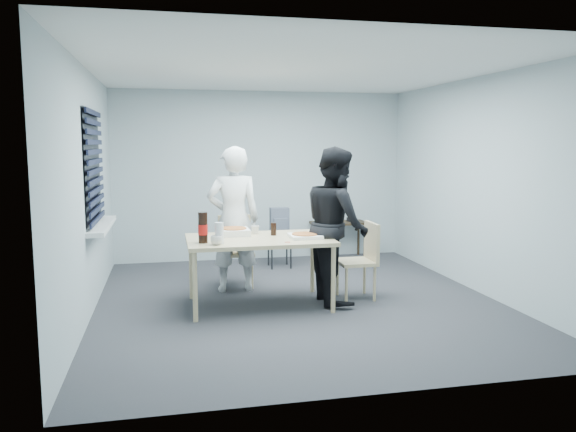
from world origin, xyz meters
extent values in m
plane|color=#302F35|center=(0.00, 0.00, 0.00)|extent=(5.00, 5.00, 0.00)
plane|color=white|center=(0.00, 0.00, 2.60)|extent=(5.00, 5.00, 0.00)
plane|color=#ABB8BD|center=(0.00, 2.50, 1.30)|extent=(4.50, 0.00, 4.50)
plane|color=#ABB8BD|center=(0.00, -2.50, 1.30)|extent=(4.50, 0.00, 4.50)
plane|color=#ABB8BD|center=(-2.25, 0.00, 1.30)|extent=(0.00, 5.00, 5.00)
plane|color=#ABB8BD|center=(2.25, 0.00, 1.30)|extent=(0.00, 5.00, 5.00)
plane|color=black|center=(-2.23, 0.40, 1.55)|extent=(0.00, 1.30, 1.30)
cube|color=black|center=(-2.21, 0.40, 1.55)|extent=(0.04, 1.30, 1.25)
cube|color=silver|center=(-2.16, 0.40, 0.89)|extent=(0.18, 1.42, 0.05)
cube|color=#CFAE8F|center=(-0.46, -0.09, 0.75)|extent=(1.58, 1.00, 0.04)
cylinder|color=#CFAE8F|center=(-1.19, -0.53, 0.36)|extent=(0.05, 0.05, 0.72)
cylinder|color=#CFAE8F|center=(-1.19, 0.35, 0.36)|extent=(0.05, 0.05, 0.72)
cylinder|color=#CFAE8F|center=(0.27, -0.53, 0.36)|extent=(0.05, 0.05, 0.72)
cylinder|color=#CFAE8F|center=(0.27, 0.35, 0.36)|extent=(0.05, 0.05, 0.72)
cube|color=#CFAE8F|center=(-0.60, 0.81, 0.43)|extent=(0.42, 0.42, 0.04)
cube|color=#CFAE8F|center=(-0.60, 1.00, 0.67)|extent=(0.42, 0.04, 0.44)
cylinder|color=#CFAE8F|center=(-0.77, 0.64, 0.21)|extent=(0.03, 0.03, 0.41)
cylinder|color=#CFAE8F|center=(-0.77, 0.98, 0.21)|extent=(0.03, 0.03, 0.41)
cylinder|color=#CFAE8F|center=(-0.43, 0.64, 0.21)|extent=(0.03, 0.03, 0.41)
cylinder|color=#CFAE8F|center=(-0.43, 0.98, 0.21)|extent=(0.03, 0.03, 0.41)
cube|color=#CFAE8F|center=(0.69, -0.03, 0.43)|extent=(0.42, 0.42, 0.04)
cube|color=#CFAE8F|center=(0.88, -0.03, 0.67)|extent=(0.04, 0.42, 0.44)
cylinder|color=#CFAE8F|center=(0.52, -0.20, 0.21)|extent=(0.03, 0.03, 0.41)
cylinder|color=#CFAE8F|center=(0.52, 0.14, 0.21)|extent=(0.03, 0.03, 0.41)
cylinder|color=#CFAE8F|center=(0.86, -0.20, 0.21)|extent=(0.03, 0.03, 0.41)
cylinder|color=#CFAE8F|center=(0.86, 0.14, 0.21)|extent=(0.03, 0.03, 0.41)
imported|color=silver|center=(-0.65, 0.62, 0.89)|extent=(0.65, 0.42, 1.77)
imported|color=black|center=(0.43, -0.08, 0.89)|extent=(0.47, 0.86, 1.77)
cube|color=#36281A|center=(1.20, 2.28, 0.56)|extent=(0.86, 0.38, 0.04)
cylinder|color=#36281A|center=(0.81, 2.13, 0.27)|extent=(0.04, 0.04, 0.54)
cylinder|color=#36281A|center=(0.81, 2.43, 0.27)|extent=(0.04, 0.04, 0.54)
cylinder|color=#36281A|center=(1.59, 2.13, 0.27)|extent=(0.04, 0.04, 0.54)
cylinder|color=#36281A|center=(1.59, 2.43, 0.27)|extent=(0.04, 0.04, 0.54)
cube|color=black|center=(0.15, 1.80, 0.48)|extent=(0.36, 0.36, 0.04)
cylinder|color=black|center=(0.01, 1.66, 0.23)|extent=(0.04, 0.04, 0.46)
cylinder|color=black|center=(0.01, 1.93, 0.23)|extent=(0.04, 0.04, 0.46)
cylinder|color=black|center=(0.29, 1.66, 0.23)|extent=(0.04, 0.04, 0.46)
cylinder|color=black|center=(0.29, 1.93, 0.23)|extent=(0.04, 0.04, 0.46)
cube|color=slate|center=(0.15, 1.80, 0.69)|extent=(0.27, 0.14, 0.38)
cube|color=slate|center=(0.15, 1.70, 0.64)|extent=(0.20, 0.05, 0.18)
cube|color=white|center=(-0.71, 0.16, 0.78)|extent=(0.34, 0.34, 0.04)
cube|color=white|center=(-0.71, 0.16, 0.82)|extent=(0.34, 0.34, 0.04)
cylinder|color=#CC7F38|center=(-0.71, 0.16, 0.85)|extent=(0.29, 0.29, 0.01)
cube|color=white|center=(0.04, -0.19, 0.78)|extent=(0.34, 0.34, 0.04)
cylinder|color=#CC7F38|center=(0.04, -0.19, 0.81)|extent=(0.29, 0.29, 0.01)
imported|color=silver|center=(-0.96, -0.43, 0.82)|extent=(0.17, 0.17, 0.10)
imported|color=silver|center=(-0.46, 0.21, 0.81)|extent=(0.10, 0.10, 0.09)
cylinder|color=black|center=(-0.27, 0.05, 0.84)|extent=(0.08, 0.08, 0.14)
cylinder|color=black|center=(-1.08, -0.28, 0.93)|extent=(0.10, 0.10, 0.32)
cylinder|color=red|center=(-1.08, -0.28, 0.91)|extent=(0.10, 0.10, 0.11)
cylinder|color=silver|center=(-0.92, -0.34, 0.88)|extent=(0.09, 0.09, 0.22)
torus|color=red|center=(-0.21, -0.44, 0.77)|extent=(0.08, 0.08, 0.00)
cube|color=white|center=(1.05, 2.29, 0.58)|extent=(0.35, 0.40, 0.01)
cube|color=black|center=(1.42, 2.28, 0.61)|extent=(0.16, 0.13, 0.06)
camera|label=1|loc=(-1.44, -6.13, 1.80)|focal=35.00mm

